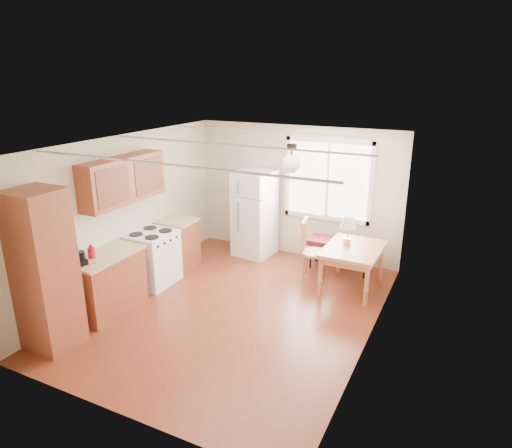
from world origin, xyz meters
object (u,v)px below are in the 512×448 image
Objects in this scene: bench at (340,245)px; chair at (309,245)px; dining_table at (353,253)px; refrigerator at (255,214)px.

bench is 0.71m from chair.
dining_table reaches higher than bench.
refrigerator is at bearing 163.56° from dining_table.
bench is (1.71, 0.01, -0.35)m from refrigerator.
bench is 1.13× the size of chair.
chair is (-0.79, 0.08, -0.02)m from dining_table.
chair reaches higher than dining_table.
bench is at bearing 121.54° from dining_table.
dining_table is at bearing -15.34° from chair.
chair is (-0.40, -0.57, 0.12)m from bench.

